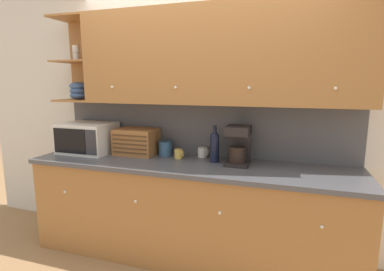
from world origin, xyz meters
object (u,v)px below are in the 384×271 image
at_px(storage_canister, 165,148).
at_px(mug_blue_second, 179,154).
at_px(bread_box, 137,142).
at_px(wine_bottle, 215,146).
at_px(coffee_maker, 238,145).
at_px(mug, 203,152).
at_px(microwave, 88,138).

xyz_separation_m(storage_canister, mug_blue_second, (0.17, -0.07, -0.03)).
relative_size(bread_box, mug_blue_second, 4.49).
distance_m(wine_bottle, coffee_maker, 0.22).
bearing_deg(wine_bottle, mug, 136.25).
distance_m(bread_box, mug_blue_second, 0.47).
relative_size(microwave, storage_canister, 3.55).
distance_m(mug_blue_second, mug, 0.24).
relative_size(mug, wine_bottle, 0.31).
bearing_deg(wine_bottle, coffee_maker, -3.79).
height_order(microwave, storage_canister, microwave).
bearing_deg(microwave, mug_blue_second, 2.85).
bearing_deg(mug, coffee_maker, -23.69).
height_order(mug_blue_second, mug, mug).
bearing_deg(mug_blue_second, microwave, -177.15).
height_order(mug, wine_bottle, wine_bottle).
relative_size(microwave, wine_bottle, 1.54).
bearing_deg(mug_blue_second, storage_canister, 156.94).
distance_m(microwave, mug_blue_second, 1.00).
bearing_deg(microwave, mug, 8.49).
relative_size(mug_blue_second, coffee_maker, 0.26).
xyz_separation_m(mug_blue_second, wine_bottle, (0.36, -0.02, 0.11)).
bearing_deg(coffee_maker, bread_box, 176.59).
bearing_deg(storage_canister, wine_bottle, -9.81).
bearing_deg(bread_box, coffee_maker, -3.41).
relative_size(microwave, coffee_maker, 1.52).
distance_m(microwave, storage_canister, 0.84).
height_order(bread_box, storage_canister, bread_box).
relative_size(bread_box, storage_canister, 2.73).
bearing_deg(coffee_maker, microwave, -179.41).
xyz_separation_m(microwave, mug, (1.20, 0.18, -0.11)).
relative_size(microwave, bread_box, 1.30).
xyz_separation_m(bread_box, wine_bottle, (0.83, -0.05, 0.02)).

